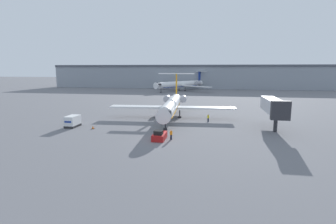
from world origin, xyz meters
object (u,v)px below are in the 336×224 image
object	(u,v)px
worker_near_tug	(171,134)
traffic_cone_left	(93,127)
worker_by_wing	(208,118)
airplane_parked_far_left	(181,84)
jet_bridge	(273,106)
airplane_main	(172,105)
pushback_tug	(160,136)
luggage_cart	(73,121)

from	to	relation	value
worker_near_tug	traffic_cone_left	bearing A→B (deg)	162.45
worker_by_wing	airplane_parked_far_left	size ratio (longest dim) A/B	0.05
worker_near_tug	jet_bridge	world-z (taller)	jet_bridge
airplane_main	airplane_parked_far_left	distance (m)	78.67
airplane_parked_far_left	jet_bridge	bearing A→B (deg)	-71.50
worker_by_wing	airplane_main	bearing A→B (deg)	161.26
pushback_tug	worker_near_tug	size ratio (longest dim) A/B	2.39
jet_bridge	worker_by_wing	bearing A→B (deg)	159.91
worker_near_tug	traffic_cone_left	xyz separation A→B (m)	(-16.42, 5.19, -0.60)
pushback_tug	worker_near_tug	xyz separation A→B (m)	(1.95, 0.14, 0.27)
pushback_tug	jet_bridge	distance (m)	23.71
pushback_tug	luggage_cart	bearing A→B (deg)	161.91
worker_by_wing	worker_near_tug	bearing A→B (deg)	-109.70
airplane_parked_far_left	worker_near_tug	bearing A→B (deg)	-83.92
airplane_main	airplane_parked_far_left	bearing A→B (deg)	95.43
pushback_tug	worker_near_tug	distance (m)	1.97
luggage_cart	airplane_parked_far_left	size ratio (longest dim) A/B	0.11
jet_bridge	airplane_parked_far_left	bearing A→B (deg)	108.50
pushback_tug	jet_bridge	bearing A→B (deg)	29.78
worker_near_tug	airplane_parked_far_left	xyz separation A→B (m)	(-10.37, 97.36, 2.60)
traffic_cone_left	airplane_parked_far_left	distance (m)	92.42
worker_by_wing	airplane_parked_far_left	world-z (taller)	airplane_parked_far_left
worker_by_wing	jet_bridge	size ratio (longest dim) A/B	0.13
luggage_cart	jet_bridge	size ratio (longest dim) A/B	0.27
worker_by_wing	traffic_cone_left	world-z (taller)	worker_by_wing
jet_bridge	pushback_tug	bearing A→B (deg)	-150.22
airplane_parked_far_left	worker_by_wing	bearing A→B (deg)	-78.77
airplane_main	traffic_cone_left	bearing A→B (deg)	-134.26
worker_near_tug	jet_bridge	bearing A→B (deg)	32.04
luggage_cart	jet_bridge	world-z (taller)	jet_bridge
luggage_cart	traffic_cone_left	world-z (taller)	luggage_cart
airplane_parked_far_left	jet_bridge	xyz separation A→B (m)	(28.73, -85.87, 0.95)
traffic_cone_left	airplane_parked_far_left	size ratio (longest dim) A/B	0.02
airplane_main	pushback_tug	distance (m)	19.39
traffic_cone_left	worker_near_tug	bearing A→B (deg)	-17.55
airplane_main	worker_near_tug	bearing A→B (deg)	-81.29
airplane_parked_far_left	luggage_cart	bearing A→B (deg)	-96.81
airplane_main	worker_by_wing	bearing A→B (deg)	-18.74
worker_near_tug	worker_by_wing	size ratio (longest dim) A/B	1.01
airplane_main	traffic_cone_left	distance (m)	19.57
pushback_tug	worker_near_tug	bearing A→B (deg)	3.97
airplane_main	jet_bridge	distance (m)	22.61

